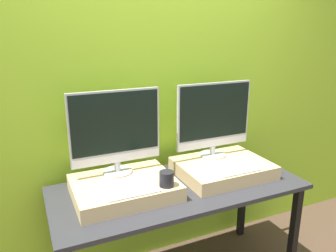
{
  "coord_description": "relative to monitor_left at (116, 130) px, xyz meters",
  "views": [
    {
      "loc": [
        -0.9,
        -1.44,
        1.81
      ],
      "look_at": [
        0.0,
        0.54,
        1.17
      ],
      "focal_mm": 35.0,
      "sensor_mm": 36.0,
      "label": 1
    }
  ],
  "objects": [
    {
      "name": "wall_back",
      "position": [
        0.37,
        0.26,
        0.12
      ],
      "size": [
        8.0,
        0.04,
        2.6
      ],
      "color": "#9ED12D",
      "rests_on": "ground_plane"
    },
    {
      "name": "workbench",
      "position": [
        0.37,
        -0.17,
        -0.48
      ],
      "size": [
        1.7,
        0.73,
        0.79
      ],
      "color": "#2D2D33",
      "rests_on": "ground_plane"
    },
    {
      "name": "wooden_riser_left",
      "position": [
        0.0,
        -0.14,
        -0.35
      ],
      "size": [
        0.64,
        0.5,
        0.1
      ],
      "color": "#D6B77F",
      "rests_on": "workbench"
    },
    {
      "name": "monitor_left",
      "position": [
        0.0,
        0.0,
        0.0
      ],
      "size": [
        0.6,
        0.2,
        0.56
      ],
      "color": "#B2B2B7",
      "rests_on": "wooden_riser_left"
    },
    {
      "name": "keyboard_left",
      "position": [
        0.0,
        -0.32,
        -0.29
      ],
      "size": [
        0.32,
        0.13,
        0.01
      ],
      "color": "silver",
      "rests_on": "wooden_riser_left"
    },
    {
      "name": "mug",
      "position": [
        0.22,
        -0.32,
        -0.25
      ],
      "size": [
        0.09,
        0.09,
        0.09
      ],
      "color": "black",
      "rests_on": "wooden_riser_left"
    },
    {
      "name": "wooden_riser_right",
      "position": [
        0.74,
        -0.14,
        -0.35
      ],
      "size": [
        0.64,
        0.5,
        0.1
      ],
      "color": "#D6B77F",
      "rests_on": "workbench"
    },
    {
      "name": "monitor_right",
      "position": [
        0.74,
        0.0,
        0.0
      ],
      "size": [
        0.6,
        0.2,
        0.56
      ],
      "color": "#B2B2B7",
      "rests_on": "wooden_riser_right"
    },
    {
      "name": "keyboard_right",
      "position": [
        0.74,
        -0.32,
        -0.29
      ],
      "size": [
        0.32,
        0.13,
        0.01
      ],
      "color": "silver",
      "rests_on": "wooden_riser_right"
    }
  ]
}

